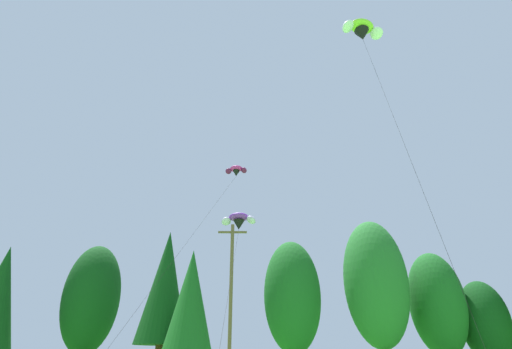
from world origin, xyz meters
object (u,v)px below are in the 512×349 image
(parafoil_kite_high_magenta, at_px, (236,171))
(parafoil_kite_mid_purple, at_px, (239,221))
(parafoil_kite_far_lime_white, at_px, (362,30))
(utility_pole, at_px, (231,301))

(parafoil_kite_high_magenta, distance_m, parafoil_kite_mid_purple, 6.51)
(parafoil_kite_high_magenta, relative_size, parafoil_kite_far_lime_white, 0.72)
(utility_pole, height_order, parafoil_kite_high_magenta, parafoil_kite_high_magenta)
(parafoil_kite_mid_purple, bearing_deg, parafoil_kite_high_magenta, 99.59)
(parafoil_kite_mid_purple, bearing_deg, parafoil_kite_far_lime_white, -43.14)
(parafoil_kite_mid_purple, relative_size, parafoil_kite_far_lime_white, 0.54)
(utility_pole, distance_m, parafoil_kite_far_lime_white, 22.31)
(parafoil_kite_high_magenta, bearing_deg, parafoil_kite_far_lime_white, -49.41)
(parafoil_kite_high_magenta, bearing_deg, utility_pole, -89.16)
(parafoil_kite_mid_purple, distance_m, parafoil_kite_far_lime_white, 17.72)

